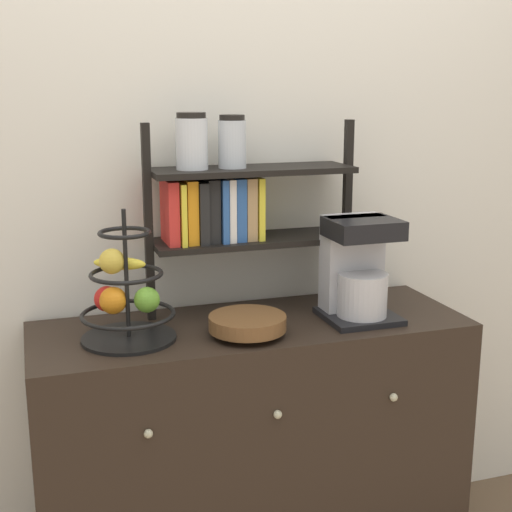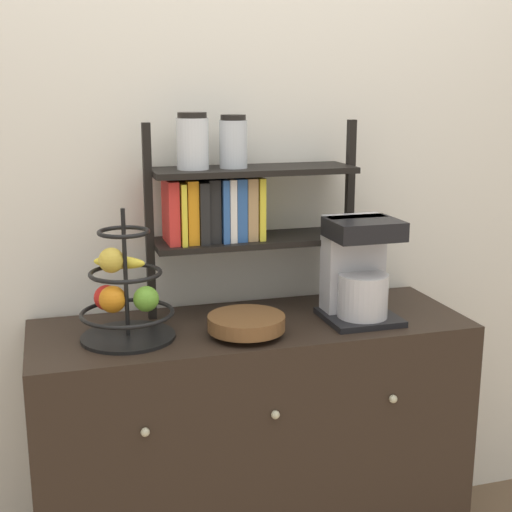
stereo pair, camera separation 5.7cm
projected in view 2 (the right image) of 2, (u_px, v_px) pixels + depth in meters
wall_back at (228, 163)px, 2.27m from camera, size 7.00×0.05×2.60m
sideboard at (252, 453)px, 2.22m from camera, size 1.29×0.47×0.85m
coffee_maker at (358, 270)px, 2.13m from camera, size 0.21×0.21×0.31m
fruit_stand at (123, 296)px, 1.97m from camera, size 0.26×0.26×0.37m
wooden_bowl at (246, 324)px, 2.01m from camera, size 0.22×0.22×0.06m
shelf_hutch at (227, 197)px, 2.15m from camera, size 0.66×0.20×0.61m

